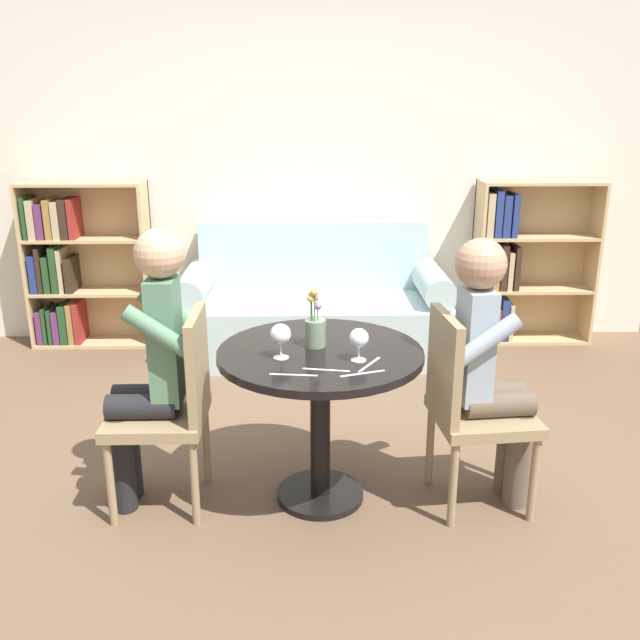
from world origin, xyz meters
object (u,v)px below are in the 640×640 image
(person_left, at_px, (150,364))
(person_right, at_px, (490,365))
(flower_vase, at_px, (315,326))
(bookshelf_left, at_px, (75,266))
(chair_left, at_px, (173,402))
(couch, at_px, (314,312))
(wine_glass_left, at_px, (281,335))
(chair_right, at_px, (468,402))
(bookshelf_right, at_px, (517,264))
(wine_glass_right, at_px, (359,339))

(person_left, height_order, person_right, person_left)
(flower_vase, bearing_deg, bookshelf_left, 129.28)
(chair_left, bearing_deg, couch, 161.69)
(couch, height_order, flower_vase, flower_vase)
(wine_glass_left, bearing_deg, chair_right, 3.03)
(bookshelf_right, xyz_separation_m, person_left, (-2.26, -2.20, 0.09))
(wine_glass_right, height_order, flower_vase, flower_vase)
(chair_left, bearing_deg, bookshelf_left, -152.87)
(bookshelf_right, height_order, chair_left, bookshelf_right)
(bookshelf_left, bearing_deg, bookshelf_right, 0.05)
(chair_right, relative_size, wine_glass_right, 6.47)
(couch, xyz_separation_m, chair_left, (-0.65, -1.93, 0.18))
(wine_glass_left, bearing_deg, flower_vase, 44.40)
(couch, xyz_separation_m, person_left, (-0.73, -1.93, 0.37))
(chair_right, relative_size, wine_glass_left, 6.03)
(chair_left, distance_m, wine_glass_right, 0.87)
(couch, distance_m, flower_vase, 1.94)
(bookshelf_left, distance_m, person_left, 2.43)
(chair_right, xyz_separation_m, person_left, (-1.38, 0.03, 0.18))
(wine_glass_left, bearing_deg, chair_left, 171.14)
(flower_vase, bearing_deg, wine_glass_right, -45.02)
(couch, xyz_separation_m, bookshelf_right, (1.53, 0.27, 0.28))
(couch, relative_size, flower_vase, 6.97)
(wine_glass_right, bearing_deg, person_left, 172.87)
(chair_left, xyz_separation_m, wine_glass_right, (0.80, -0.11, 0.32))
(chair_right, bearing_deg, flower_vase, 76.13)
(bookshelf_left, distance_m, bookshelf_right, 3.29)
(bookshelf_left, relative_size, person_right, 0.99)
(person_right, bearing_deg, wine_glass_left, 88.15)
(couch, distance_m, person_right, 2.12)
(person_left, relative_size, wine_glass_right, 9.06)
(couch, height_order, chair_right, couch)
(chair_right, bearing_deg, wine_glass_left, 87.55)
(wine_glass_left, relative_size, flower_vase, 0.55)
(bookshelf_left, height_order, flower_vase, bookshelf_left)
(wine_glass_right, bearing_deg, bookshelf_left, 129.76)
(chair_left, bearing_deg, chair_right, 88.73)
(bookshelf_left, height_order, person_left, person_left)
(wine_glass_left, bearing_deg, person_right, 3.63)
(bookshelf_right, distance_m, wine_glass_right, 2.70)
(bookshelf_left, xyz_separation_m, person_right, (2.50, -2.21, 0.07))
(bookshelf_left, height_order, wine_glass_left, bookshelf_left)
(person_left, bearing_deg, wine_glass_right, 83.01)
(wine_glass_left, xyz_separation_m, wine_glass_right, (0.32, -0.04, -0.01))
(couch, height_order, wine_glass_right, couch)
(bookshelf_left, bearing_deg, person_right, -41.57)
(person_right, xyz_separation_m, wine_glass_right, (-0.58, -0.09, 0.16))
(chair_left, bearing_deg, person_left, -90.10)
(bookshelf_left, bearing_deg, wine_glass_left, -54.88)
(bookshelf_left, xyz_separation_m, wine_glass_left, (1.60, -2.27, 0.24))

